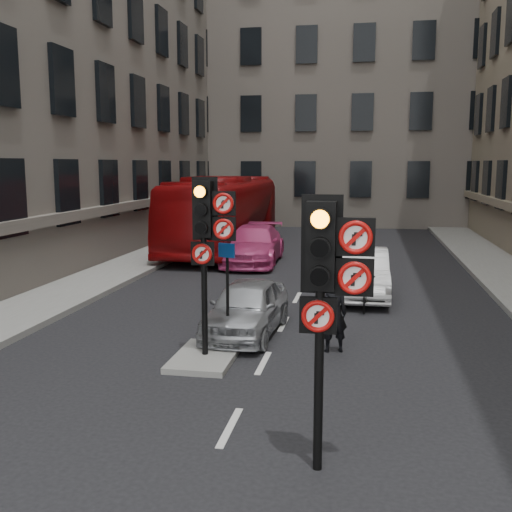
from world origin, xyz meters
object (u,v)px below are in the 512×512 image
(car_pink, at_px, (254,245))
(signal_near, at_px, (327,275))
(car_white, at_px, (362,273))
(motorcyclist, at_px, (334,315))
(motorcycle, at_px, (366,290))
(info_sign, at_px, (227,280))
(bus_red, at_px, (224,213))
(car_silver, at_px, (247,307))
(signal_far, at_px, (208,228))

(car_pink, bearing_deg, signal_near, -78.01)
(car_white, xyz_separation_m, motorcyclist, (-0.56, -5.57, 0.10))
(motorcycle, height_order, info_sign, info_sign)
(signal_near, xyz_separation_m, bus_red, (-5.99, 19.61, -0.89))
(car_silver, bearing_deg, motorcyclist, -22.63)
(car_silver, relative_size, motorcyclist, 2.31)
(signal_near, height_order, car_pink, signal_near)
(motorcycle, bearing_deg, signal_near, -90.25)
(car_white, bearing_deg, bus_red, 124.02)
(car_white, bearing_deg, car_pink, 127.90)
(car_silver, relative_size, car_pink, 0.73)
(signal_far, xyz_separation_m, motorcyclist, (2.45, 1.01, -1.89))
(car_silver, bearing_deg, signal_near, -66.52)
(car_pink, height_order, motorcycle, car_pink)
(bus_red, relative_size, motorcycle, 6.84)
(signal_near, relative_size, bus_red, 0.29)
(car_white, height_order, info_sign, info_sign)
(bus_red, bearing_deg, signal_far, -77.23)
(signal_near, xyz_separation_m, car_white, (0.40, 10.58, -1.87))
(motorcycle, bearing_deg, car_silver, -130.00)
(car_silver, bearing_deg, signal_far, -97.55)
(signal_near, relative_size, motorcycle, 2.01)
(car_pink, distance_m, motorcycle, 8.22)
(car_silver, xyz_separation_m, motorcycle, (2.74, 2.93, -0.10))
(signal_far, xyz_separation_m, car_silver, (0.38, 2.01, -2.06))
(car_silver, relative_size, info_sign, 1.71)
(info_sign, bearing_deg, motorcyclist, 23.88)
(bus_red, height_order, motorcycle, bus_red)
(car_silver, distance_m, motorcycle, 4.01)
(info_sign, bearing_deg, signal_far, -89.14)
(signal_near, distance_m, signal_far, 4.77)
(car_white, xyz_separation_m, car_pink, (-4.30, 5.28, 0.04))
(info_sign, bearing_deg, car_white, 81.51)
(motorcycle, distance_m, motorcyclist, 3.99)
(signal_near, xyz_separation_m, info_sign, (-2.39, 4.74, -1.05))
(signal_near, height_order, info_sign, signal_near)
(motorcycle, distance_m, info_sign, 5.20)
(car_white, bearing_deg, signal_far, -115.79)
(signal_near, height_order, car_white, signal_near)
(car_silver, relative_size, motorcycle, 2.11)
(motorcyclist, bearing_deg, signal_far, 3.71)
(car_pink, height_order, info_sign, info_sign)
(signal_far, xyz_separation_m, bus_red, (-3.39, 15.61, -1.01))
(signal_far, distance_m, car_white, 7.50)
(car_white, height_order, motorcyclist, motorcyclist)
(bus_red, bearing_deg, motorcycle, -58.11)
(signal_far, relative_size, info_sign, 1.63)
(signal_near, relative_size, car_silver, 0.95)
(car_white, distance_m, info_sign, 6.53)
(motorcyclist, bearing_deg, car_white, -114.36)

